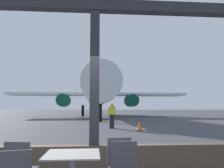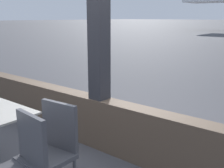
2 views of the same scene
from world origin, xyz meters
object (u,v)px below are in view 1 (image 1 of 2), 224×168
cafe_chair_window_left (20,167)px  cafe_chair_window_right (121,162)px  cafe_chair_aisle_left (124,168)px  airplane (98,92)px  ground_crew_worker (112,115)px  traffic_cone (139,126)px

cafe_chair_window_left → cafe_chair_window_right: cafe_chair_window_left is taller
cafe_chair_window_right → cafe_chair_aisle_left: 0.32m
cafe_chair_aisle_left → airplane: airplane is taller
cafe_chair_aisle_left → ground_crew_worker: 12.56m
cafe_chair_window_right → cafe_chair_aisle_left: size_ratio=1.01×
cafe_chair_window_left → ground_crew_worker: size_ratio=0.53×
ground_crew_worker → cafe_chair_window_left: bearing=-100.8°
traffic_cone → airplane: bearing=95.7°
cafe_chair_window_left → cafe_chair_window_right: size_ratio=1.00×
cafe_chair_window_left → cafe_chair_window_right: (1.51, 0.16, -0.00)m
cafe_chair_window_right → cafe_chair_aisle_left: bearing=-87.2°
cafe_chair_window_right → ground_crew_worker: (0.84, 12.21, 0.35)m
cafe_chair_window_left → airplane: bearing=86.9°
airplane → cafe_chair_aisle_left: bearing=-90.4°
cafe_chair_window_right → ground_crew_worker: ground_crew_worker is taller
cafe_chair_window_right → traffic_cone: cafe_chair_window_right is taller
cafe_chair_window_right → airplane: size_ratio=0.03×
cafe_chair_window_right → ground_crew_worker: 12.24m
cafe_chair_window_left → traffic_cone: cafe_chair_window_left is taller
ground_crew_worker → airplane: bearing=91.6°
cafe_chair_window_right → traffic_cone: bearing=77.0°
airplane → traffic_cone: 22.16m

